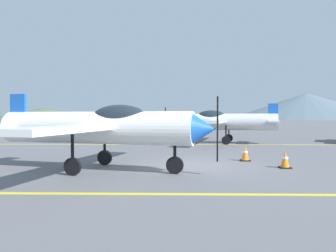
{
  "coord_description": "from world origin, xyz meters",
  "views": [
    {
      "loc": [
        -0.5,
        -11.06,
        1.75
      ],
      "look_at": [
        -0.86,
        6.0,
        1.2
      ],
      "focal_mm": 34.06,
      "sensor_mm": 36.0,
      "label": 1
    }
  ],
  "objects": [
    {
      "name": "apron_line_near",
      "position": [
        0.0,
        -4.02,
        0.01
      ],
      "size": [
        80.0,
        0.16,
        0.01
      ],
      "primitive_type": "cube",
      "color": "yellow",
      "rests_on": "ground_plane"
    },
    {
      "name": "airplane_mid",
      "position": [
        2.39,
        9.28,
        1.41
      ],
      "size": [
        7.31,
        8.3,
        2.5
      ],
      "color": "silver",
      "rests_on": "ground_plane"
    },
    {
      "name": "hill_centerleft",
      "position": [
        62.15,
        142.49,
        6.27
      ],
      "size": [
        72.93,
        72.93,
        12.54
      ],
      "primitive_type": "cone",
      "color": "slate",
      "rests_on": "ground_plane"
    },
    {
      "name": "airplane_near",
      "position": [
        -2.79,
        -0.95,
        1.41
      ],
      "size": [
        7.31,
        8.31,
        2.5
      ],
      "color": "white",
      "rests_on": "ground_plane"
    },
    {
      "name": "traffic_cone_front",
      "position": [
        2.23,
        1.3,
        0.29
      ],
      "size": [
        0.36,
        0.36,
        0.59
      ],
      "color": "black",
      "rests_on": "ground_plane"
    },
    {
      "name": "ground_plane",
      "position": [
        0.0,
        0.0,
        0.0
      ],
      "size": [
        400.0,
        400.0,
        0.0
      ],
      "primitive_type": "plane",
      "color": "slate"
    },
    {
      "name": "hill_left",
      "position": [
        -68.93,
        154.74,
        3.06
      ],
      "size": [
        54.39,
        54.39,
        6.11
      ],
      "primitive_type": "cone",
      "color": "#4C6651",
      "rests_on": "ground_plane"
    },
    {
      "name": "traffic_cone_side",
      "position": [
        3.19,
        -0.39,
        0.29
      ],
      "size": [
        0.36,
        0.36,
        0.59
      ],
      "color": "black",
      "rests_on": "ground_plane"
    },
    {
      "name": "apron_line_far",
      "position": [
        0.0,
        8.18,
        0.01
      ],
      "size": [
        80.0,
        0.16,
        0.01
      ],
      "primitive_type": "cube",
      "color": "yellow",
      "rests_on": "ground_plane"
    }
  ]
}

